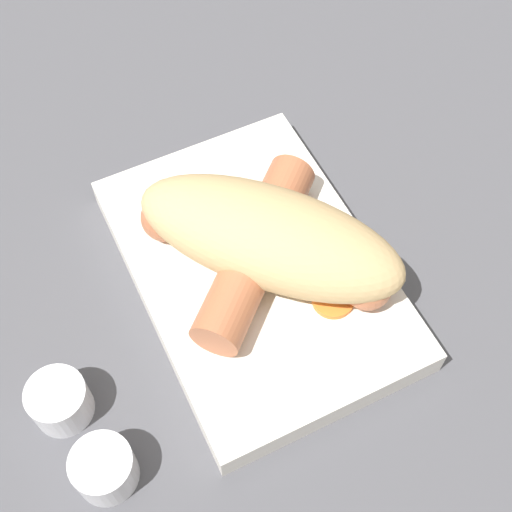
# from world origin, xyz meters

# --- Properties ---
(ground_plane) EXTENTS (3.00, 3.00, 0.00)m
(ground_plane) POSITION_xyz_m (0.00, 0.00, 0.00)
(ground_plane) COLOR #4C4C51
(food_tray) EXTENTS (0.24, 0.17, 0.03)m
(food_tray) POSITION_xyz_m (0.00, 0.00, 0.01)
(food_tray) COLOR silver
(food_tray) RESTS_ON ground_plane
(bread_roll) EXTENTS (0.20, 0.19, 0.06)m
(bread_roll) POSITION_xyz_m (0.00, 0.01, 0.05)
(bread_roll) COLOR tan
(bread_roll) RESTS_ON food_tray
(sausage) EXTENTS (0.15, 0.14, 0.04)m
(sausage) POSITION_xyz_m (0.00, 0.00, 0.04)
(sausage) COLOR #B26642
(sausage) RESTS_ON food_tray
(pickled_veggies) EXTENTS (0.06, 0.04, 0.00)m
(pickled_veggies) POSITION_xyz_m (0.04, 0.04, 0.03)
(pickled_veggies) COLOR orange
(pickled_veggies) RESTS_ON food_tray
(condiment_cup_near) EXTENTS (0.04, 0.04, 0.03)m
(condiment_cup_near) POSITION_xyz_m (0.03, -0.16, 0.01)
(condiment_cup_near) COLOR white
(condiment_cup_near) RESTS_ON ground_plane
(condiment_cup_far) EXTENTS (0.04, 0.04, 0.03)m
(condiment_cup_far) POSITION_xyz_m (0.09, -0.15, 0.01)
(condiment_cup_far) COLOR white
(condiment_cup_far) RESTS_ON ground_plane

